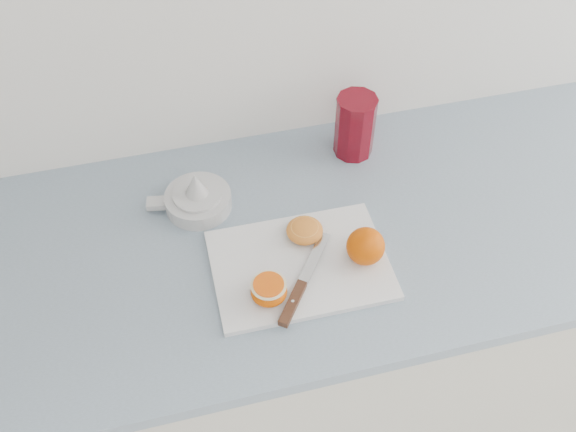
{
  "coord_description": "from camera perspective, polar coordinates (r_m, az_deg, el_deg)",
  "views": [
    {
      "loc": [
        -0.29,
        0.91,
        1.87
      ],
      "look_at": [
        -0.09,
        1.69,
        0.96
      ],
      "focal_mm": 40.0,
      "sensor_mm": 36.0,
      "label": 1
    }
  ],
  "objects": [
    {
      "name": "counter",
      "position": [
        1.64,
        1.02,
        -11.24
      ],
      "size": [
        2.27,
        0.64,
        0.89
      ],
      "color": "beige",
      "rests_on": "ground"
    },
    {
      "name": "cutting_board",
      "position": [
        1.22,
        1.09,
        -4.38
      ],
      "size": [
        0.33,
        0.24,
        0.01
      ],
      "primitive_type": "cube",
      "rotation": [
        0.0,
        0.0,
        -0.01
      ],
      "color": "silver",
      "rests_on": "counter"
    },
    {
      "name": "whole_orange",
      "position": [
        1.2,
        6.91,
        -2.69
      ],
      "size": [
        0.07,
        0.07,
        0.07
      ],
      "color": "#E36B01",
      "rests_on": "cutting_board"
    },
    {
      "name": "half_orange",
      "position": [
        1.15,
        -1.72,
        -6.64
      ],
      "size": [
        0.07,
        0.07,
        0.04
      ],
      "color": "#E36B01",
      "rests_on": "cutting_board"
    },
    {
      "name": "squeezed_shell",
      "position": [
        1.24,
        1.49,
        -1.27
      ],
      "size": [
        0.07,
        0.07,
        0.03
      ],
      "color": "orange",
      "rests_on": "cutting_board"
    },
    {
      "name": "paring_knife",
      "position": [
        1.16,
        0.78,
        -7.02
      ],
      "size": [
        0.15,
        0.19,
        0.01
      ],
      "color": "#46261A",
      "rests_on": "cutting_board"
    },
    {
      "name": "citrus_juicer",
      "position": [
        1.32,
        -8.09,
        1.59
      ],
      "size": [
        0.17,
        0.14,
        0.09
      ],
      "color": "silver",
      "rests_on": "counter"
    },
    {
      "name": "red_tumbler",
      "position": [
        1.4,
        5.96,
        7.81
      ],
      "size": [
        0.09,
        0.09,
        0.14
      ],
      "color": "maroon",
      "rests_on": "counter"
    }
  ]
}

